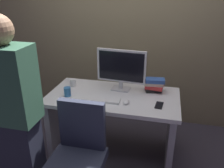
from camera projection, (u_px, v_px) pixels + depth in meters
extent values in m
plane|color=#3D3842|center=(113.00, 150.00, 2.75)|extent=(9.00, 9.00, 0.00)
cube|color=#8C7F5B|center=(129.00, 11.00, 2.96)|extent=(6.40, 0.10, 3.00)
cube|color=white|center=(113.00, 97.00, 2.47)|extent=(1.38, 0.73, 0.04)
cube|color=#B2B2B7|center=(61.00, 119.00, 2.75)|extent=(0.06, 0.65, 0.68)
cube|color=#B2B2B7|center=(170.00, 133.00, 2.48)|extent=(0.06, 0.65, 0.68)
cube|color=#33384C|center=(76.00, 164.00, 1.88)|extent=(0.44, 0.44, 0.08)
cube|color=#33384C|center=(82.00, 125.00, 1.95)|extent=(0.40, 0.06, 0.44)
cube|color=#262838|center=(22.00, 163.00, 1.95)|extent=(0.34, 0.20, 0.85)
cube|color=#38664C|center=(7.00, 85.00, 1.67)|extent=(0.40, 0.24, 0.58)
cube|color=silver|center=(121.00, 89.00, 2.60)|extent=(0.21, 0.16, 0.02)
cube|color=silver|center=(121.00, 85.00, 2.58)|extent=(0.04, 0.03, 0.08)
cube|color=silver|center=(121.00, 66.00, 2.50)|extent=(0.54, 0.08, 0.36)
cube|color=black|center=(121.00, 67.00, 2.48)|extent=(0.50, 0.05, 0.32)
cube|color=white|center=(99.00, 99.00, 2.36)|extent=(0.44, 0.15, 0.02)
ellipsoid|color=white|center=(126.00, 102.00, 2.29)|extent=(0.06, 0.10, 0.03)
cylinder|color=#3372B2|center=(67.00, 92.00, 2.43)|extent=(0.07, 0.07, 0.10)
cylinder|color=silver|center=(73.00, 83.00, 2.67)|extent=(0.07, 0.07, 0.09)
cube|color=black|center=(153.00, 90.00, 2.56)|extent=(0.20, 0.16, 0.04)
cube|color=red|center=(154.00, 87.00, 2.53)|extent=(0.20, 0.16, 0.04)
cube|color=beige|center=(154.00, 83.00, 2.53)|extent=(0.21, 0.14, 0.04)
cube|color=#3359A5|center=(155.00, 80.00, 2.50)|extent=(0.21, 0.13, 0.04)
cube|color=black|center=(159.00, 105.00, 2.25)|extent=(0.08, 0.15, 0.01)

